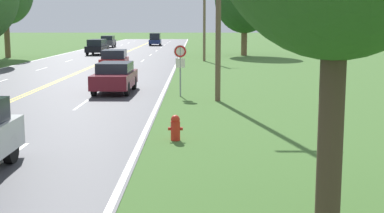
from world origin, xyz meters
TOP-DOWN VIEW (x-y plane):
  - fire_hydrant at (7.73, 18.51)m, footprint 0.44×0.28m
  - traffic_sign at (7.61, 28.26)m, footprint 0.60×0.10m
  - utility_pole_far at (9.15, 52.29)m, footprint 1.80×0.24m
  - car_maroon_sedan_mid_near at (4.26, 29.66)m, footprint 1.87×4.29m
  - car_red_hatchback_mid_far at (2.29, 42.68)m, footprint 2.07×3.88m
  - car_black_suv_receding at (-2.54, 62.15)m, footprint 1.92×4.71m
  - car_dark_grey_suv_distant at (-4.23, 79.97)m, footprint 1.91×4.02m
  - car_dark_blue_van_horizon at (2.06, 86.82)m, footprint 1.85×4.86m

SIDE VIEW (x-z plane):
  - fire_hydrant at x=7.73m, z-range 0.01..0.78m
  - car_maroon_sedan_mid_near at x=4.26m, z-range 0.04..1.56m
  - car_red_hatchback_mid_far at x=2.29m, z-range 0.05..1.56m
  - car_dark_grey_suv_distant at x=-4.23m, z-range 0.06..1.74m
  - car_black_suv_receding at x=-2.54m, z-range 0.06..1.77m
  - car_dark_blue_van_horizon at x=2.06m, z-range 0.04..1.96m
  - traffic_sign at x=7.61m, z-range 0.62..3.07m
  - utility_pole_far at x=9.15m, z-range 0.15..7.95m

